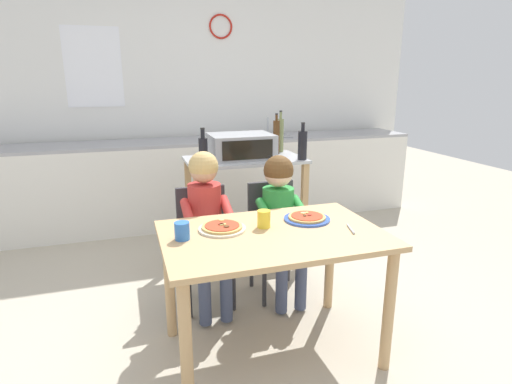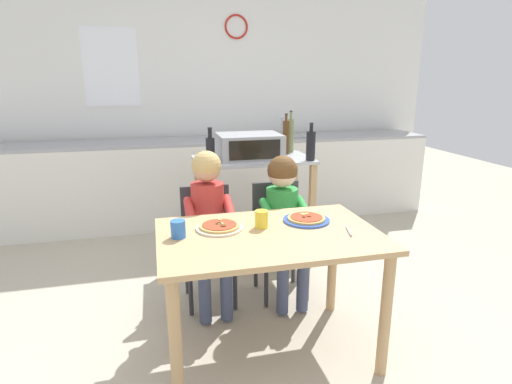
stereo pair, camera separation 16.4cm
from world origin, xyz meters
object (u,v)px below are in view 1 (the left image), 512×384
object	(u,v)px
bottle_brown_beer	(203,150)
dining_chair_right	(275,230)
kitchen_island_cart	(245,194)
serving_spoon	(351,229)
toaster_oven	(241,146)
pizza_plate_blue_rimmed	(307,218)
drinking_cup_blue	(182,231)
dining_table	(273,252)
bottle_squat_spirits	(276,137)
bottle_tall_green_wine	(280,135)
pizza_plate_cream	(222,228)
dining_chair_left	(204,237)
drinking_cup_yellow	(264,219)
child_in_red_shirt	(207,213)
bottle_slim_sauce	(302,145)
child_in_green_shirt	(281,209)

from	to	relation	value
bottle_brown_beer	dining_chair_right	distance (m)	0.82
kitchen_island_cart	bottle_brown_beer	bearing A→B (deg)	-160.19
kitchen_island_cart	serving_spoon	world-z (taller)	kitchen_island_cart
toaster_oven	pizza_plate_blue_rimmed	bearing A→B (deg)	-86.37
drinking_cup_blue	dining_table	bearing A→B (deg)	-6.40
bottle_brown_beer	drinking_cup_blue	world-z (taller)	bottle_brown_beer
kitchen_island_cart	bottle_squat_spirits	distance (m)	0.57
bottle_tall_green_wine	pizza_plate_cream	size ratio (longest dim) A/B	1.39
bottle_brown_beer	pizza_plate_cream	bearing A→B (deg)	-95.49
bottle_brown_beer	bottle_tall_green_wine	size ratio (longest dim) A/B	0.76
drinking_cup_blue	dining_chair_left	bearing A→B (deg)	70.17
drinking_cup_yellow	pizza_plate_cream	bearing A→B (deg)	172.18
dining_chair_left	pizza_plate_cream	bearing A→B (deg)	-89.99
drinking_cup_blue	drinking_cup_yellow	size ratio (longest dim) A/B	0.95
child_in_red_shirt	dining_chair_left	bearing A→B (deg)	90.00
bottle_brown_beer	pizza_plate_blue_rimmed	xyz separation A→B (m)	(0.42, -1.01, -0.26)
bottle_tall_green_wine	bottle_brown_beer	bearing A→B (deg)	-156.12
bottle_slim_sauce	bottle_brown_beer	distance (m)	0.80
bottle_brown_beer	drinking_cup_blue	xyz separation A→B (m)	(-0.33, -1.09, -0.23)
bottle_tall_green_wine	child_in_red_shirt	size ratio (longest dim) A/B	0.34
pizza_plate_cream	child_in_red_shirt	bearing A→B (deg)	90.01
drinking_cup_blue	child_in_green_shirt	bearing A→B (deg)	34.03
dining_table	pizza_plate_blue_rimmed	xyz separation A→B (m)	(0.26, 0.13, 0.12)
kitchen_island_cart	child_in_green_shirt	bearing A→B (deg)	-86.35
pizza_plate_blue_rimmed	dining_chair_left	bearing A→B (deg)	132.81
drinking_cup_yellow	serving_spoon	xyz separation A→B (m)	(0.44, -0.19, -0.04)
bottle_slim_sauce	dining_chair_right	world-z (taller)	bottle_slim_sauce
bottle_brown_beer	dining_chair_left	size ratio (longest dim) A/B	0.35
bottle_squat_spirits	drinking_cup_yellow	xyz separation A→B (m)	(-0.56, -1.30, -0.27)
pizza_plate_blue_rimmed	serving_spoon	size ratio (longest dim) A/B	1.94
child_in_red_shirt	drinking_cup_blue	bearing A→B (deg)	-113.83
dining_table	drinking_cup_blue	world-z (taller)	drinking_cup_blue
bottle_slim_sauce	pizza_plate_cream	xyz separation A→B (m)	(-0.90, -0.95, -0.28)
kitchen_island_cart	dining_table	bearing A→B (deg)	-99.66
bottle_brown_beer	dining_chair_right	bearing A→B (deg)	-48.23
child_in_green_shirt	drinking_cup_yellow	xyz separation A→B (m)	(-0.28, -0.46, 0.11)
dining_chair_left	pizza_plate_blue_rimmed	bearing A→B (deg)	-47.19
bottle_tall_green_wine	dining_chair_right	world-z (taller)	bottle_tall_green_wine
child_in_red_shirt	serving_spoon	bearing A→B (deg)	-44.55
drinking_cup_yellow	serving_spoon	size ratio (longest dim) A/B	0.70
pizza_plate_cream	serving_spoon	bearing A→B (deg)	-17.98
drinking_cup_yellow	dining_chair_right	bearing A→B (deg)	63.98
drinking_cup_yellow	toaster_oven	bearing A→B (deg)	80.13
drinking_cup_blue	serving_spoon	world-z (taller)	drinking_cup_blue
bottle_tall_green_wine	drinking_cup_yellow	bearing A→B (deg)	-114.42
dining_chair_right	toaster_oven	bearing A→B (deg)	96.77
kitchen_island_cart	pizza_plate_cream	distance (m)	1.25
bottle_slim_sauce	dining_chair_right	distance (m)	0.78
dining_chair_right	drinking_cup_blue	world-z (taller)	drinking_cup_blue
child_in_green_shirt	drinking_cup_blue	xyz separation A→B (m)	(-0.74, -0.50, 0.11)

